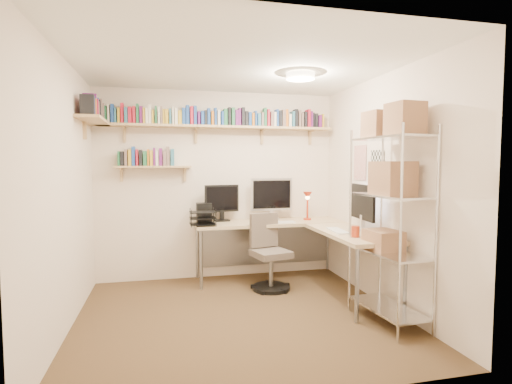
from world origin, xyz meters
TOP-DOWN VIEW (x-y plane):
  - ground at (0.00, 0.00)m, footprint 3.20×3.20m
  - room_shell at (0.00, 0.00)m, footprint 3.24×3.04m
  - wall_shelves at (-0.42, 1.30)m, footprint 3.12×1.09m
  - corner_desk at (0.70, 0.96)m, footprint 2.07×2.01m
  - office_chair at (0.52, 0.80)m, footprint 0.50×0.50m
  - wire_rack at (1.36, -0.50)m, footprint 0.47×0.84m

SIDE VIEW (x-z plane):
  - ground at x=0.00m, z-range 0.00..0.00m
  - office_chair at x=0.52m, z-range -0.07..0.85m
  - corner_desk at x=0.70m, z-range 0.09..1.44m
  - wire_rack at x=1.36m, z-range 0.35..2.43m
  - room_shell at x=0.00m, z-range 0.29..2.81m
  - wall_shelves at x=-0.42m, z-range 1.63..2.43m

